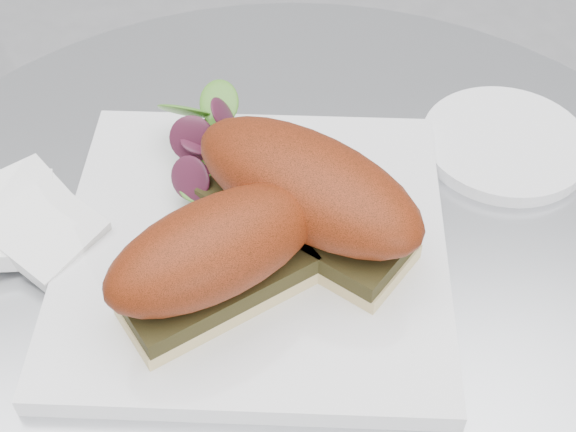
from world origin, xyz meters
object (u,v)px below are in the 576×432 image
Objects in this scene: plate at (254,246)px; sandwich_left at (216,257)px; sandwich_right at (307,194)px; saucer at (505,143)px.

plate is 1.67× the size of sandwich_left.
sandwich_left reaches higher than plate.
sandwich_right is (0.04, -0.00, 0.05)m from plate.
sandwich_left is 0.28m from saucer.
saucer is (0.22, 0.08, -0.00)m from plate.
plate is 0.06m from sandwich_right.
saucer is at bearing 3.22° from sandwich_left.
saucer is at bearing 21.15° from plate.
sandwich_right is 1.34× the size of saucer.
saucer is (0.24, 0.13, -0.05)m from sandwich_left.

